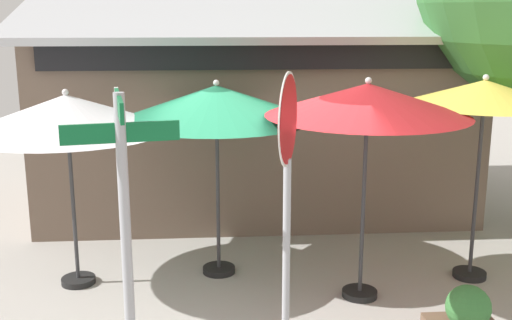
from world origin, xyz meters
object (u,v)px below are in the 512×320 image
Objects in this scene: stop_sign at (287,172)px; patio_umbrella_mustard_far_right at (484,95)px; street_sign_post at (125,225)px; patio_umbrella_ivory_left at (67,114)px; patio_umbrella_crimson_right at (368,101)px; patio_umbrella_forest_green_center at (217,103)px.

stop_sign is 3.64m from patio_umbrella_mustard_far_right.
street_sign_post is 5.00m from patio_umbrella_mustard_far_right.
patio_umbrella_crimson_right reaches higher than patio_umbrella_ivory_left.
stop_sign is 1.17× the size of patio_umbrella_ivory_left.
patio_umbrella_forest_green_center is at bearing 173.22° from patio_umbrella_mustard_far_right.
patio_umbrella_mustard_far_right is (3.36, -0.40, 0.13)m from patio_umbrella_forest_green_center.
street_sign_post reaches higher than patio_umbrella_crimson_right.
patio_umbrella_ivory_left is 1.86m from patio_umbrella_forest_green_center.
stop_sign is 2.80m from patio_umbrella_forest_green_center.
patio_umbrella_ivory_left is at bearing 178.02° from patio_umbrella_mustard_far_right.
street_sign_post reaches higher than patio_umbrella_forest_green_center.
stop_sign is 1.09× the size of patio_umbrella_crimson_right.
patio_umbrella_ivory_left is (-1.06, 2.88, 0.46)m from street_sign_post.
stop_sign is at bearing -122.13° from patio_umbrella_crimson_right.
patio_umbrella_ivory_left is 0.97× the size of patio_umbrella_forest_green_center.
street_sign_post is 1.09× the size of patio_umbrella_forest_green_center.
patio_umbrella_forest_green_center is at bearing 102.18° from stop_sign.
stop_sign reaches higher than patio_umbrella_mustard_far_right.
patio_umbrella_forest_green_center is at bearing 75.66° from street_sign_post.
street_sign_post is at bearing -69.80° from patio_umbrella_ivory_left.
patio_umbrella_ivory_left is at bearing 169.75° from patio_umbrella_crimson_right.
stop_sign is 1.14× the size of patio_umbrella_forest_green_center.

